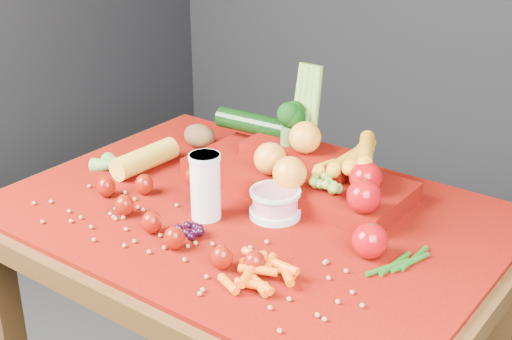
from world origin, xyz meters
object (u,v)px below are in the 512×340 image
Objects in this scene: yogurt_bowl at (275,202)px; milk_glass at (205,184)px; produce_mound at (304,165)px; table at (251,253)px.

milk_glass is at bearing -141.15° from yogurt_bowl.
produce_mound is at bearing 69.22° from milk_glass.
yogurt_bowl is 0.18× the size of produce_mound.
yogurt_bowl is at bearing 38.85° from milk_glass.
produce_mound is (0.03, 0.16, 0.17)m from table.
milk_glass is 0.15m from yogurt_bowl.
yogurt_bowl is (0.11, 0.09, -0.05)m from milk_glass.
yogurt_bowl is 0.15m from produce_mound.
yogurt_bowl reaches higher than table.
milk_glass is 0.26m from produce_mound.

